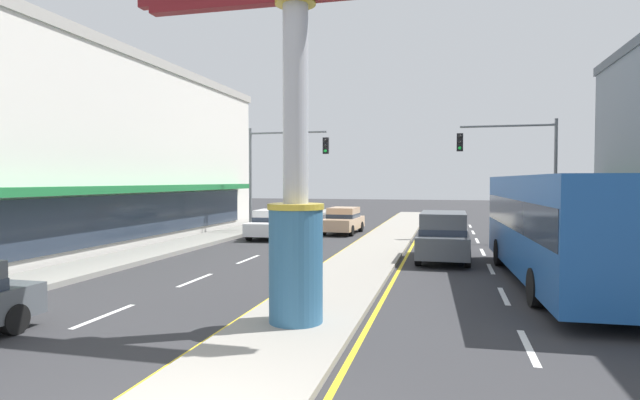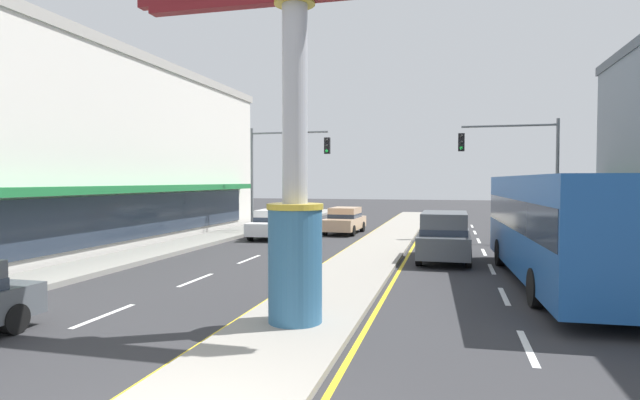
% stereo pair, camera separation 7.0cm
% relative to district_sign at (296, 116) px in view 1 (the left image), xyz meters
% --- Properties ---
extents(median_strip, '(2.54, 52.00, 0.14)m').
position_rel_district_sign_xyz_m(median_strip, '(0.00, 13.09, -4.38)').
color(median_strip, gray).
rests_on(median_strip, ground).
extents(sidewalk_left, '(2.34, 60.00, 0.18)m').
position_rel_district_sign_xyz_m(sidewalk_left, '(-9.04, 11.09, -4.36)').
color(sidewalk_left, gray).
rests_on(sidewalk_left, ground).
extents(sidewalk_right, '(2.34, 60.00, 0.18)m').
position_rel_district_sign_xyz_m(sidewalk_right, '(9.04, 11.09, -4.36)').
color(sidewalk_right, gray).
rests_on(sidewalk_right, ground).
extents(lane_markings, '(9.28, 52.00, 0.01)m').
position_rel_district_sign_xyz_m(lane_markings, '(0.00, 11.73, -4.45)').
color(lane_markings, silver).
rests_on(lane_markings, ground).
extents(district_sign, '(7.19, 1.19, 8.22)m').
position_rel_district_sign_xyz_m(district_sign, '(0.00, 0.00, 0.00)').
color(district_sign, '#33668C').
rests_on(district_sign, median_strip).
extents(storefront_left, '(9.25, 25.40, 9.05)m').
position_rel_district_sign_xyz_m(storefront_left, '(-14.71, 11.32, 0.07)').
color(storefront_left, silver).
rests_on(storefront_left, ground).
extents(traffic_light_left_side, '(4.86, 0.46, 6.20)m').
position_rel_district_sign_xyz_m(traffic_light_left_side, '(-6.51, 18.21, -0.21)').
color(traffic_light_left_side, slate).
rests_on(traffic_light_left_side, ground).
extents(traffic_light_right_side, '(4.86, 0.46, 6.20)m').
position_rel_district_sign_xyz_m(traffic_light_right_side, '(6.51, 17.38, -0.21)').
color(traffic_light_right_side, slate).
rests_on(traffic_light_right_side, ground).
extents(bus_near_right_lane, '(2.99, 11.30, 3.26)m').
position_rel_district_sign_xyz_m(bus_near_right_lane, '(6.22, 6.17, -2.58)').
color(bus_near_right_lane, '#1E5199').
rests_on(bus_near_right_lane, ground).
extents(sedan_far_right_lane, '(2.03, 4.40, 1.53)m').
position_rel_district_sign_xyz_m(sedan_far_right_lane, '(-6.23, 16.13, -3.66)').
color(sedan_far_right_lane, white).
rests_on(sedan_far_right_lane, ground).
extents(suv_near_left_lane, '(1.99, 4.61, 1.90)m').
position_rel_district_sign_xyz_m(suv_near_left_lane, '(2.92, 10.15, -3.47)').
color(suv_near_left_lane, '#4C5156').
rests_on(suv_near_left_lane, ground).
extents(sedan_far_left_oncoming, '(1.96, 4.36, 1.53)m').
position_rel_district_sign_xyz_m(sedan_far_left_oncoming, '(-2.92, 19.44, -3.66)').
color(sedan_far_left_oncoming, tan).
rests_on(sedan_far_left_oncoming, ground).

